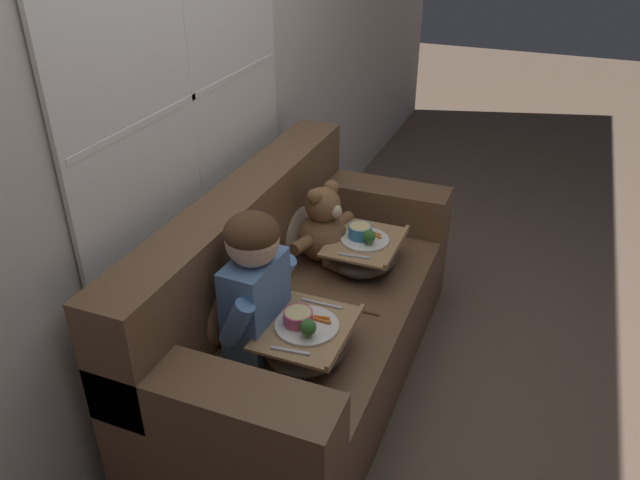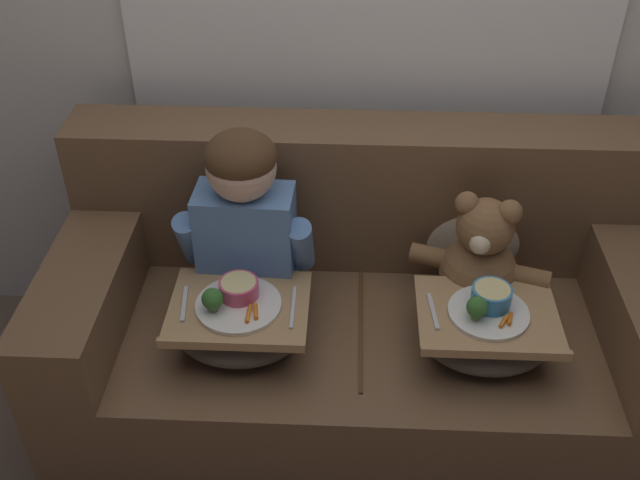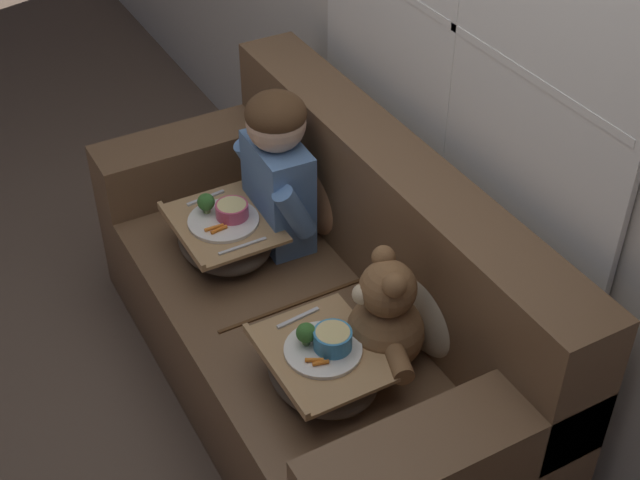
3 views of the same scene
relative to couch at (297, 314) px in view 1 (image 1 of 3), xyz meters
name	(u,v)px [view 1 (image 1 of 3)]	position (x,y,z in m)	size (l,w,h in m)	color
ground_plane	(311,374)	(0.00, -0.06, -0.33)	(14.00, 14.00, 0.00)	brown
wall_back_with_window	(181,88)	(0.00, 0.47, 0.97)	(8.00, 0.08, 2.60)	beige
couch	(297,314)	(0.00, 0.00, 0.00)	(1.82, 0.85, 0.90)	brown
throw_pillow_behind_child	(219,298)	(-0.34, 0.18, 0.27)	(0.37, 0.18, 0.38)	#B2754C
throw_pillow_behind_teddy	(291,220)	(0.34, 0.18, 0.27)	(0.35, 0.17, 0.37)	#C1B293
child_figure	(255,276)	(-0.34, 0.01, 0.41)	(0.41, 0.20, 0.57)	#5B84BC
teddy_bear	(324,228)	(0.34, 0.01, 0.26)	(0.41, 0.30, 0.39)	brown
lap_tray_child	(307,340)	(-0.35, -0.20, 0.17)	(0.39, 0.32, 0.22)	#473D33
lap_tray_teddy	(364,252)	(0.34, -0.20, 0.17)	(0.39, 0.32, 0.22)	#473D33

